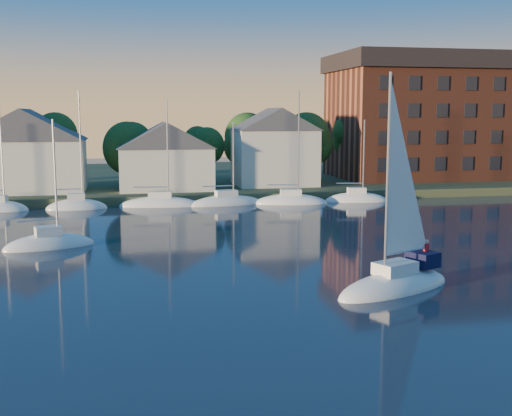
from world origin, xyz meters
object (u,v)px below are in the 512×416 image
object	(u,v)px
clubhouse_east	(274,146)
drifting_sailboat_left	(49,246)
clubhouse_west	(27,149)
clubhouse_centre	(165,155)
hero_sailboat	(396,280)
condo_block	(441,116)

from	to	relation	value
clubhouse_east	drifting_sailboat_left	world-z (taller)	clubhouse_east
clubhouse_west	drifting_sailboat_left	xyz separation A→B (m)	(5.34, -29.27, -5.84)
clubhouse_west	clubhouse_centre	xyz separation A→B (m)	(16.00, -1.00, -0.80)
clubhouse_centre	hero_sailboat	xyz separation A→B (m)	(10.21, -44.55, -4.57)
hero_sailboat	drifting_sailboat_left	xyz separation A→B (m)	(-20.87, 16.27, -0.47)
condo_block	clubhouse_west	bearing A→B (deg)	-172.93
clubhouse_east	clubhouse_west	bearing A→B (deg)	-178.09
condo_block	hero_sailboat	distance (m)	61.06
clubhouse_centre	condo_block	xyz separation A→B (m)	(40.00, 7.95, 4.66)
clubhouse_centre	hero_sailboat	bearing A→B (deg)	-77.09
clubhouse_east	clubhouse_centre	bearing A→B (deg)	-171.87
clubhouse_centre	drifting_sailboat_left	distance (m)	30.63
clubhouse_east	drifting_sailboat_left	size ratio (longest dim) A/B	0.98
hero_sailboat	clubhouse_centre	bearing A→B (deg)	-101.25
clubhouse_west	condo_block	distance (m)	56.56
clubhouse_centre	clubhouse_east	world-z (taller)	clubhouse_east
clubhouse_west	clubhouse_centre	distance (m)	16.05
clubhouse_west	condo_block	world-z (taller)	condo_block
hero_sailboat	clubhouse_east	bearing A→B (deg)	-118.81
clubhouse_west	condo_block	size ratio (longest dim) A/B	0.44
clubhouse_west	condo_block	xyz separation A→B (m)	(56.00, 6.95, 3.86)
drifting_sailboat_left	hero_sailboat	bearing A→B (deg)	-54.20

